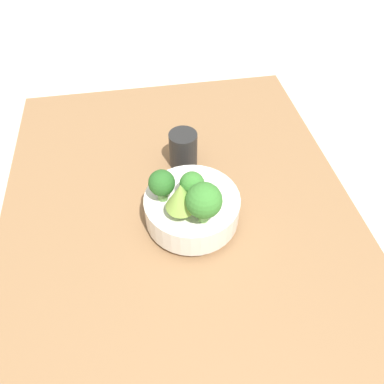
% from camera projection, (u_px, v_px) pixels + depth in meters
% --- Properties ---
extents(ground_plane, '(6.00, 6.00, 0.00)m').
position_uv_depth(ground_plane, '(180.00, 223.00, 0.90)').
color(ground_plane, beige).
extents(table, '(1.06, 0.81, 0.05)m').
position_uv_depth(table, '(180.00, 217.00, 0.88)').
color(table, olive).
rests_on(table, ground_plane).
extents(bowl, '(0.21, 0.21, 0.08)m').
position_uv_depth(bowl, '(192.00, 208.00, 0.81)').
color(bowl, silver).
rests_on(bowl, table).
extents(romanesco_piece_near, '(0.06, 0.06, 0.09)m').
position_uv_depth(romanesco_piece_near, '(181.00, 197.00, 0.72)').
color(romanesco_piece_near, '#6BA34C').
rests_on(romanesco_piece_near, bowl).
extents(broccoli_floret_right, '(0.07, 0.07, 0.10)m').
position_uv_depth(broccoli_floret_right, '(204.00, 201.00, 0.71)').
color(broccoli_floret_right, '#6BA34C').
rests_on(broccoli_floret_right, bowl).
extents(broccoli_floret_front, '(0.05, 0.05, 0.07)m').
position_uv_depth(broccoli_floret_front, '(162.00, 184.00, 0.76)').
color(broccoli_floret_front, '#609347').
rests_on(broccoli_floret_front, bowl).
extents(broccoli_floret_center, '(0.05, 0.05, 0.07)m').
position_uv_depth(broccoli_floret_center, '(192.00, 185.00, 0.76)').
color(broccoli_floret_center, '#609347').
rests_on(broccoli_floret_center, bowl).
extents(cup, '(0.07, 0.07, 0.10)m').
position_uv_depth(cup, '(183.00, 149.00, 0.94)').
color(cup, black).
rests_on(cup, table).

